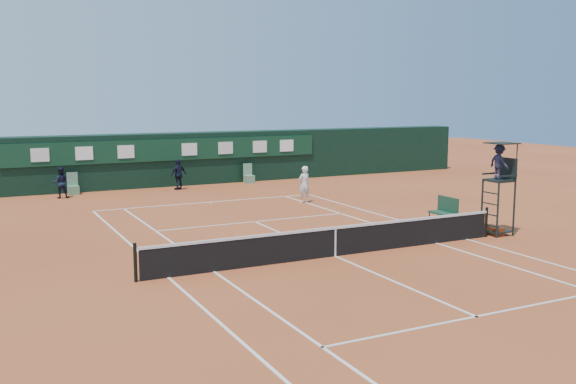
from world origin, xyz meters
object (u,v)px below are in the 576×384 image
Objects in this scene: player_bench at (445,209)px; umpire_chair at (500,169)px; tennis_net at (335,241)px; cooler at (449,208)px; player at (304,184)px.

umpire_chair is at bearing -81.39° from player_bench.
player_bench is at bearing 98.61° from umpire_chair.
tennis_net is 8.95m from cooler.
player_bench is 2.00m from cooler.
tennis_net and player_bench have the same top height.
tennis_net is 20.00× the size of cooler.
umpire_chair is at bearing 97.59° from player.
tennis_net is 10.51m from player.
cooler is at bearing 45.06° from player_bench.
player_bench is (6.64, 2.54, 0.09)m from tennis_net.
umpire_chair is 5.30× the size of cooler.
tennis_net is 7.28m from umpire_chair.
cooler is (1.03, 3.85, -2.13)m from umpire_chair.
player is at bearing 67.30° from tennis_net.
player is (4.06, 9.69, 0.38)m from tennis_net.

